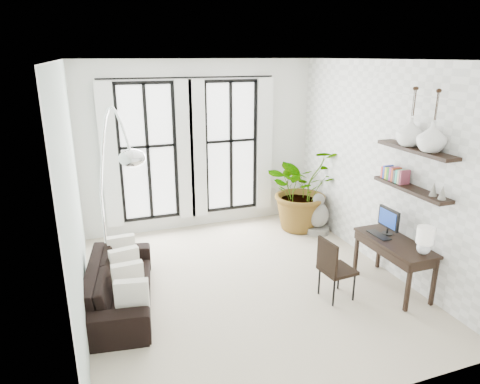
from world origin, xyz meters
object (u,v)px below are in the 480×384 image
sofa (120,284)px  buddha (318,217)px  desk (397,245)px  desk_chair (333,266)px  plant (302,188)px  arc_lamp (112,148)px

sofa → buddha: bearing=-63.3°
sofa → buddha: 3.95m
sofa → buddha: buddha is taller
desk → desk_chair: desk is taller
plant → arc_lamp: size_ratio=0.63×
plant → arc_lamp: bearing=-166.2°
desk_chair → buddha: size_ratio=1.12×
sofa → arc_lamp: bearing=0.7°
sofa → buddha: (3.75, 1.24, 0.03)m
desk → buddha: desk is taller
plant → desk_chair: size_ratio=1.82×
desk_chair → buddha: bearing=60.1°
plant → desk_chair: 2.62m
plant → desk: (0.16, -2.56, -0.12)m
desk → desk_chair: 0.99m
arc_lamp → buddha: size_ratio=3.28×
sofa → buddha: size_ratio=2.61×
plant → desk: plant is taller
desk_chair → buddha: (0.98, 2.10, -0.18)m
desk → arc_lamp: size_ratio=0.48×
sofa → desk_chair: 2.91m
buddha → desk: bearing=-90.1°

